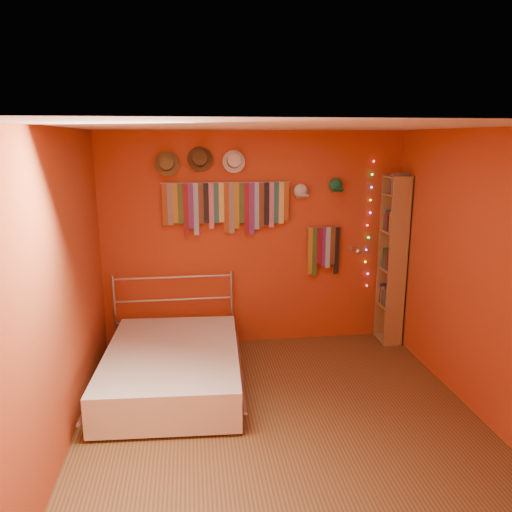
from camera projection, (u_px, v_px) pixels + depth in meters
name	position (u px, v px, depth m)	size (l,w,h in m)	color
ground	(280.00, 417.00, 4.42)	(3.50, 3.50, 0.00)	#51381B
back_wall	(254.00, 240.00, 5.82)	(3.50, 0.02, 2.50)	#AE391C
right_wall	(478.00, 275.00, 4.36)	(0.02, 3.50, 2.50)	#AE391C
left_wall	(62.00, 290.00, 3.91)	(0.02, 3.50, 2.50)	#AE391C
ceiling	(283.00, 126.00, 3.84)	(3.50, 3.50, 0.02)	white
tie_rack	(227.00, 204.00, 5.61)	(1.45, 0.03, 0.60)	#AEAEB2
small_tie_rack	(323.00, 248.00, 5.89)	(0.40, 0.03, 0.59)	#AEAEB2
fedora_olive	(167.00, 163.00, 5.40)	(0.27, 0.14, 0.26)	brown
fedora_brown	(200.00, 159.00, 5.43)	(0.28, 0.15, 0.27)	#49341A
fedora_white	(234.00, 161.00, 5.49)	(0.25, 0.14, 0.25)	silver
cap_white	(301.00, 191.00, 5.70)	(0.17, 0.22, 0.17)	silver
cap_green	(336.00, 185.00, 5.74)	(0.17, 0.21, 0.17)	#186E44
fairy_lights	(369.00, 225.00, 5.92)	(0.06, 0.02, 1.52)	#FF3333
reading_lamp	(357.00, 251.00, 5.76)	(0.07, 0.32, 0.09)	#AEAEB2
bookshelf	(396.00, 259.00, 5.87)	(0.25, 0.34, 2.00)	#9C7046
bed	(173.00, 367.00, 4.92)	(1.47, 1.92, 0.91)	#AEAEB2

